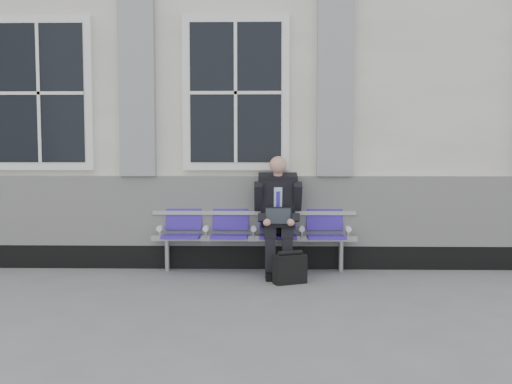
{
  "coord_description": "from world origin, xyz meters",
  "views": [
    {
      "loc": [
        0.76,
        -5.82,
        1.52
      ],
      "look_at": [
        0.62,
        0.9,
        1.03
      ],
      "focal_mm": 40.0,
      "sensor_mm": 36.0,
      "label": 1
    }
  ],
  "objects": [
    {
      "name": "businessman",
      "position": [
        0.88,
        1.19,
        0.78
      ],
      "size": [
        0.59,
        0.8,
        1.46
      ],
      "color": "black",
      "rests_on": "ground"
    },
    {
      "name": "ground",
      "position": [
        0.0,
        0.0,
        0.0
      ],
      "size": [
        70.0,
        70.0,
        0.0
      ],
      "primitive_type": "plane",
      "color": "slate",
      "rests_on": "ground"
    },
    {
      "name": "briefcase",
      "position": [
        1.01,
        0.64,
        0.18
      ],
      "size": [
        0.4,
        0.29,
        0.38
      ],
      "color": "black",
      "rests_on": "ground"
    },
    {
      "name": "station_building",
      "position": [
        -0.02,
        3.47,
        2.22
      ],
      "size": [
        14.4,
        4.4,
        4.49
      ],
      "color": "silver",
      "rests_on": "ground"
    },
    {
      "name": "bench",
      "position": [
        0.58,
        1.32,
        0.55
      ],
      "size": [
        2.6,
        0.47,
        0.91
      ],
      "color": "#9EA0A3",
      "rests_on": "ground"
    }
  ]
}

